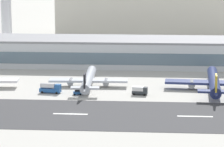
# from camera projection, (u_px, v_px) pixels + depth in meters

# --- Properties ---
(ground_plane) EXTENTS (1400.00, 1400.00, 0.00)m
(ground_plane) POSITION_uv_depth(u_px,v_px,m) (74.00, 114.00, 192.63)
(ground_plane) COLOR #B2AFA8
(runway_strip) EXTENTS (800.00, 37.14, 0.08)m
(runway_strip) POSITION_uv_depth(u_px,v_px,m) (74.00, 114.00, 191.83)
(runway_strip) COLOR #38383A
(runway_strip) RESTS_ON ground_plane
(runway_centreline_dash_4) EXTENTS (12.00, 1.20, 0.01)m
(runway_centreline_dash_4) POSITION_uv_depth(u_px,v_px,m) (70.00, 114.00, 191.89)
(runway_centreline_dash_4) COLOR white
(runway_centreline_dash_4) RESTS_ON runway_strip
(runway_centreline_dash_5) EXTENTS (12.00, 1.20, 0.01)m
(runway_centreline_dash_5) POSITION_uv_depth(u_px,v_px,m) (195.00, 116.00, 189.02)
(runway_centreline_dash_5) COLOR white
(runway_centreline_dash_5) RESTS_ON runway_strip
(terminal_building) EXTENTS (181.05, 28.45, 13.42)m
(terminal_building) POSITION_uv_depth(u_px,v_px,m) (104.00, 52.00, 278.26)
(terminal_building) COLOR silver
(terminal_building) RESTS_ON ground_plane
(control_tower) EXTENTS (10.26, 10.26, 46.00)m
(control_tower) POSITION_uv_depth(u_px,v_px,m) (6.00, 4.00, 313.82)
(control_tower) COLOR silver
(control_tower) RESTS_ON ground_plane
(distant_hotel_block) EXTENTS (127.03, 31.88, 42.15)m
(distant_hotel_block) POSITION_uv_depth(u_px,v_px,m) (149.00, 4.00, 386.19)
(distant_hotel_block) COLOR beige
(distant_hotel_block) RESTS_ON ground_plane
(airliner_black_tail_gate_1) EXTENTS (32.83, 44.03, 9.19)m
(airliner_black_tail_gate_1) POSITION_uv_depth(u_px,v_px,m) (88.00, 80.00, 231.41)
(airliner_black_tail_gate_1) COLOR silver
(airliner_black_tail_gate_1) RESTS_ON ground_plane
(airliner_gold_tail_gate_2) EXTENTS (39.77, 48.91, 10.21)m
(airliner_gold_tail_gate_2) POSITION_uv_depth(u_px,v_px,m) (214.00, 82.00, 225.54)
(airliner_gold_tail_gate_2) COLOR navy
(airliner_gold_tail_gate_2) RESTS_ON ground_plane
(service_fuel_truck_0) EXTENTS (8.79, 3.83, 3.95)m
(service_fuel_truck_0) POSITION_uv_depth(u_px,v_px,m) (50.00, 88.00, 221.31)
(service_fuel_truck_0) COLOR #23569E
(service_fuel_truck_0) RESTS_ON ground_plane
(service_baggage_tug_1) EXTENTS (3.44, 2.38, 2.20)m
(service_baggage_tug_1) POSITION_uv_depth(u_px,v_px,m) (77.00, 92.00, 218.69)
(service_baggage_tug_1) COLOR #23569E
(service_baggage_tug_1) RESTS_ON ground_plane
(service_box_truck_2) EXTENTS (6.27, 3.36, 3.25)m
(service_box_truck_2) POSITION_uv_depth(u_px,v_px,m) (140.00, 90.00, 218.41)
(service_box_truck_2) COLOR #2D3338
(service_box_truck_2) RESTS_ON ground_plane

